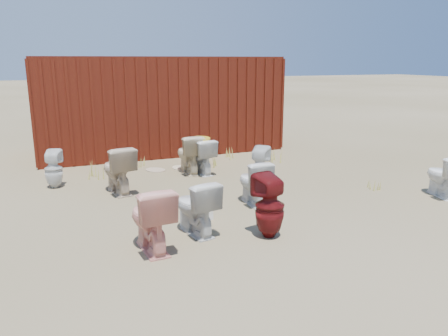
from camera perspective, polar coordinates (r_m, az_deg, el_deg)
name	(u,v)px	position (r m, az deg, el deg)	size (l,w,h in m)	color
ground	(238,210)	(6.99, 1.84, -5.48)	(100.00, 100.00, 0.00)	brown
shipping_container	(158,104)	(11.60, -8.58, 8.25)	(6.00, 2.40, 2.40)	#460B0B
toilet_front_a	(196,207)	(5.96, -3.73, -5.09)	(0.43, 0.75, 0.77)	silver
toilet_front_pink	(151,218)	(5.52, -9.55, -6.46)	(0.47, 0.83, 0.84)	#F09A8A
toilet_front_c	(253,182)	(7.20, 3.86, -1.83)	(0.42, 0.73, 0.74)	silver
toilet_front_maroon	(270,206)	(5.86, 5.98, -4.98)	(0.39, 0.40, 0.87)	#621012
toilet_front_e	(444,176)	(8.47, 26.76, -0.89)	(0.42, 0.73, 0.75)	white
toilet_back_a	(54,169)	(8.68, -21.37, -0.12)	(0.32, 0.33, 0.72)	white
toilet_back_beige_left	(189,154)	(9.16, -4.62, 1.83)	(0.46, 0.80, 0.82)	beige
toilet_back_beige_right	(118,169)	(7.99, -13.72, -0.19)	(0.48, 0.84, 0.86)	#C4AC8F
toilet_back_yellowlid	(201,157)	(9.08, -3.00, 1.51)	(0.42, 0.73, 0.74)	white
toilet_back_e	(260,167)	(8.09, 4.69, 0.07)	(0.35, 0.36, 0.78)	silver
yellow_lid	(201,138)	(9.00, -3.03, 3.90)	(0.38, 0.47, 0.03)	gold
loose_tank	(197,211)	(6.42, -3.57, -5.65)	(0.50, 0.20, 0.35)	white
loose_lid_near	(182,168)	(9.64, -5.57, 0.00)	(0.38, 0.49, 0.02)	beige
loose_lid_far	(156,170)	(9.53, -8.94, -0.27)	(0.36, 0.47, 0.02)	tan
weed_clump_a	(96,171)	(9.16, -16.32, -0.35)	(0.36, 0.36, 0.30)	#AFA746
weed_clump_b	(211,160)	(9.73, -1.68, 1.01)	(0.32, 0.32, 0.29)	#AFA746
weed_clump_c	(272,155)	(10.22, 6.29, 1.73)	(0.36, 0.36, 0.35)	#AFA746
weed_clump_d	(139,161)	(9.95, -11.02, 0.87)	(0.30, 0.30, 0.23)	#AFA746
weed_clump_e	(226,152)	(10.52, 0.26, 2.09)	(0.34, 0.34, 0.32)	#AFA746
weed_clump_f	(371,184)	(8.49, 18.64, -1.96)	(0.28, 0.28, 0.21)	#AFA746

